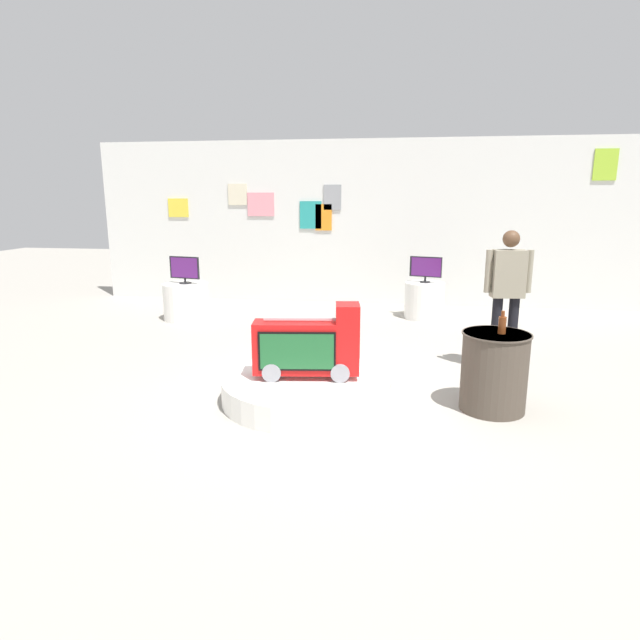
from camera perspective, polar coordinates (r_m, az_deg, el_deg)
ground_plane at (r=5.80m, az=1.84°, el=-8.40°), size 30.00×30.00×0.00m
back_wall_display at (r=10.70m, az=5.40°, el=10.18°), size 11.07×0.13×3.18m
main_display_pedestal at (r=5.73m, az=-1.44°, el=-7.29°), size 1.78×1.78×0.26m
novelty_firetruck_tv at (r=5.58m, az=-1.24°, el=-2.95°), size 1.13×0.49×0.78m
display_pedestal_left_rear at (r=9.66m, az=11.01°, el=2.07°), size 0.69×0.69×0.64m
tv_on_left_rear at (r=9.57m, az=11.16°, el=5.44°), size 0.55×0.18×0.45m
display_pedestal_center_rear at (r=9.66m, az=-14.00°, el=1.92°), size 0.78×0.78×0.64m
tv_on_center_rear at (r=9.57m, az=-14.19°, el=5.28°), size 0.56×0.21×0.47m
side_table_round at (r=5.67m, az=18.00°, el=-5.18°), size 0.67×0.67×0.80m
bottle_on_side_table at (r=5.54m, az=18.78°, el=-0.45°), size 0.08×0.08×0.23m
shopper_browsing_near_truck at (r=6.85m, az=19.26°, el=3.05°), size 0.56×0.24×1.73m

